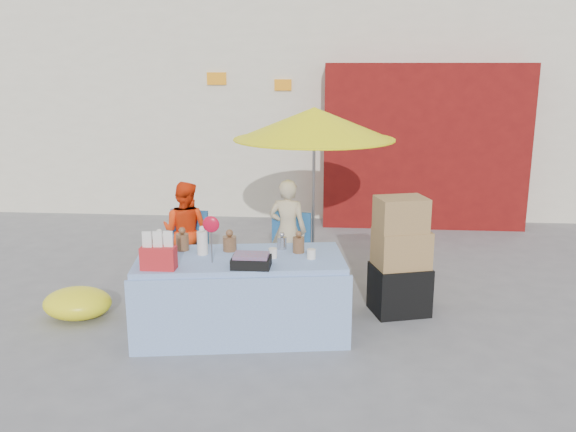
# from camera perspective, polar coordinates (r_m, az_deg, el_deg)

# --- Properties ---
(ground) EXTENTS (80.00, 80.00, 0.00)m
(ground) POSITION_cam_1_polar(r_m,az_deg,el_deg) (6.28, -3.26, -10.16)
(ground) COLOR slate
(ground) RESTS_ON ground
(backdrop) EXTENTS (14.00, 8.00, 7.80)m
(backdrop) POSITION_cam_1_polar(r_m,az_deg,el_deg) (13.21, 3.53, 16.23)
(backdrop) COLOR silver
(backdrop) RESTS_ON ground
(market_table) EXTENTS (2.14, 1.24, 1.22)m
(market_table) POSITION_cam_1_polar(r_m,az_deg,el_deg) (5.99, -4.50, -7.29)
(market_table) COLOR #90BAE7
(market_table) RESTS_ON ground
(chair_left) EXTENTS (0.56, 0.55, 0.85)m
(chair_left) POSITION_cam_1_polar(r_m,az_deg,el_deg) (7.48, -9.71, -4.23)
(chair_left) COLOR #215997
(chair_left) RESTS_ON ground
(chair_right) EXTENTS (0.56, 0.55, 0.85)m
(chair_right) POSITION_cam_1_polar(r_m,az_deg,el_deg) (7.28, -0.10, -4.54)
(chair_right) COLOR #215997
(chair_right) RESTS_ON ground
(vendor_orange) EXTENTS (0.66, 0.56, 1.21)m
(vendor_orange) POSITION_cam_1_polar(r_m,az_deg,el_deg) (7.51, -9.58, -1.36)
(vendor_orange) COLOR #FF390D
(vendor_orange) RESTS_ON ground
(vendor_beige) EXTENTS (0.51, 0.38, 1.26)m
(vendor_beige) POSITION_cam_1_polar(r_m,az_deg,el_deg) (7.30, -0.03, -1.41)
(vendor_beige) COLOR beige
(vendor_beige) RESTS_ON ground
(umbrella) EXTENTS (1.90, 1.90, 2.09)m
(umbrella) POSITION_cam_1_polar(r_m,az_deg,el_deg) (7.20, 2.47, 8.57)
(umbrella) COLOR gray
(umbrella) RESTS_ON ground
(box_stack) EXTENTS (0.67, 0.60, 1.26)m
(box_stack) POSITION_cam_1_polar(r_m,az_deg,el_deg) (6.49, 10.47, -4.10)
(box_stack) COLOR black
(box_stack) RESTS_ON ground
(tarp_bundle) EXTENTS (0.74, 0.61, 0.32)m
(tarp_bundle) POSITION_cam_1_polar(r_m,az_deg,el_deg) (6.75, -19.10, -7.72)
(tarp_bundle) COLOR #FFF41A
(tarp_bundle) RESTS_ON ground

